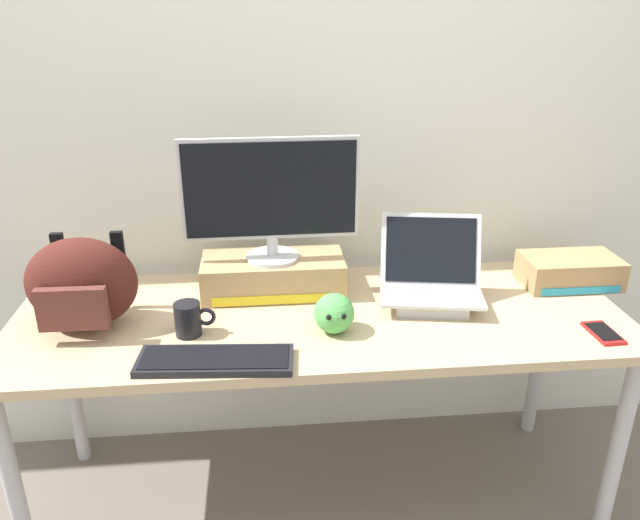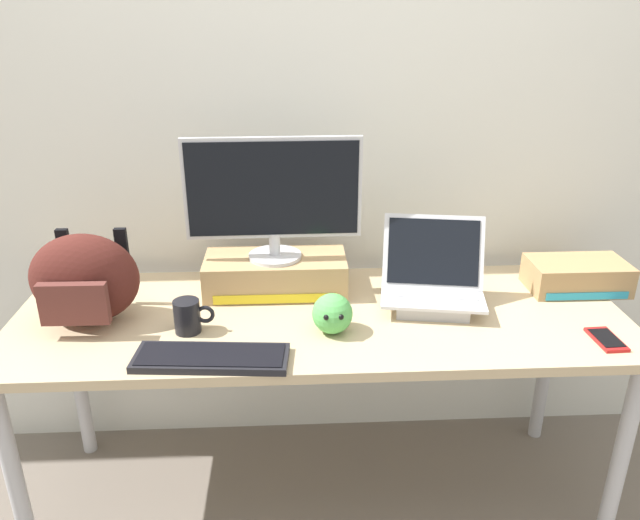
% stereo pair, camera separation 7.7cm
% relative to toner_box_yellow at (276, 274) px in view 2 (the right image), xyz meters
% --- Properties ---
extents(ground_plane, '(20.00, 20.00, 0.00)m').
position_rel_toner_box_yellow_xyz_m(ground_plane, '(0.14, -0.17, -0.79)').
color(ground_plane, '#70665B').
extents(back_wall, '(7.00, 0.10, 2.60)m').
position_rel_toner_box_yellow_xyz_m(back_wall, '(0.14, 0.27, 0.51)').
color(back_wall, silver).
rests_on(back_wall, ground).
extents(desk, '(1.90, 0.68, 0.73)m').
position_rel_toner_box_yellow_xyz_m(desk, '(0.14, -0.17, -0.13)').
color(desk, tan).
rests_on(desk, ground).
extents(toner_box_yellow, '(0.47, 0.22, 0.12)m').
position_rel_toner_box_yellow_xyz_m(toner_box_yellow, '(0.00, 0.00, 0.00)').
color(toner_box_yellow, tan).
rests_on(toner_box_yellow, desk).
extents(desktop_monitor, '(0.56, 0.17, 0.40)m').
position_rel_toner_box_yellow_xyz_m(desktop_monitor, '(0.00, -0.00, 0.27)').
color(desktop_monitor, silver).
rests_on(desktop_monitor, toner_box_yellow).
extents(open_laptop, '(0.35, 0.29, 0.27)m').
position_rel_toner_box_yellow_xyz_m(open_laptop, '(0.50, -0.14, -0.01)').
color(open_laptop, '#ADADB2').
rests_on(open_laptop, desk).
extents(external_keyboard, '(0.43, 0.17, 0.02)m').
position_rel_toner_box_yellow_xyz_m(external_keyboard, '(-0.17, -0.43, -0.05)').
color(external_keyboard, black).
rests_on(external_keyboard, desk).
extents(messenger_backpack, '(0.32, 0.25, 0.28)m').
position_rel_toner_box_yellow_xyz_m(messenger_backpack, '(-0.56, -0.18, 0.08)').
color(messenger_backpack, '#4C1E19').
rests_on(messenger_backpack, desk).
extents(coffee_mug, '(0.12, 0.08, 0.10)m').
position_rel_toner_box_yellow_xyz_m(coffee_mug, '(-0.25, -0.27, -0.01)').
color(coffee_mug, black).
rests_on(coffee_mug, desk).
extents(cell_phone, '(0.07, 0.13, 0.01)m').
position_rel_toner_box_yellow_xyz_m(cell_phone, '(0.95, -0.39, -0.05)').
color(cell_phone, red).
rests_on(cell_phone, desk).
extents(plush_toy, '(0.12, 0.12, 0.12)m').
position_rel_toner_box_yellow_xyz_m(plush_toy, '(0.17, -0.29, 0.00)').
color(plush_toy, '#56B256').
rests_on(plush_toy, desk).
extents(toner_box_cyan, '(0.32, 0.18, 0.10)m').
position_rel_toner_box_yellow_xyz_m(toner_box_cyan, '(1.01, -0.04, -0.01)').
color(toner_box_cyan, '#A88456').
rests_on(toner_box_cyan, desk).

